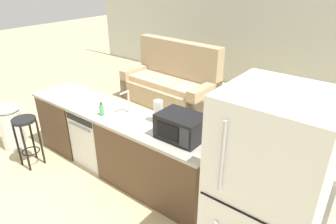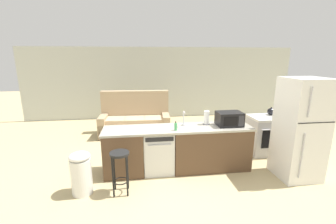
{
  "view_description": "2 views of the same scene",
  "coord_description": "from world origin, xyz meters",
  "px_view_note": "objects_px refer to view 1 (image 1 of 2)",
  "views": [
    {
      "loc": [
        2.84,
        -2.33,
        2.58
      ],
      "look_at": [
        0.62,
        0.5,
        0.85
      ],
      "focal_mm": 32.0,
      "sensor_mm": 36.0,
      "label": 1
    },
    {
      "loc": [
        -0.6,
        -4.16,
        2.25
      ],
      "look_at": [
        0.03,
        0.63,
        1.06
      ],
      "focal_mm": 24.0,
      "sensor_mm": 36.0,
      "label": 2
    }
  ],
  "objects_px": {
    "stove_range": "(297,187)",
    "bar_stool": "(26,132)",
    "trash_bin": "(11,126)",
    "refrigerator": "(263,210)",
    "paper_towel_roll": "(158,112)",
    "kettle": "(328,145)",
    "dishwasher": "(99,135)",
    "couch": "(172,84)",
    "soap_bottle": "(102,110)",
    "microwave": "(181,127)"
  },
  "relations": [
    {
      "from": "dishwasher",
      "to": "couch",
      "type": "relative_size",
      "value": 0.41
    },
    {
      "from": "dishwasher",
      "to": "kettle",
      "type": "xyz_separation_m",
      "value": [
        2.77,
        0.68,
        0.56
      ]
    },
    {
      "from": "dishwasher",
      "to": "soap_bottle",
      "type": "relative_size",
      "value": 4.77
    },
    {
      "from": "paper_towel_roll",
      "to": "microwave",
      "type": "bearing_deg",
      "value": -17.41
    },
    {
      "from": "bar_stool",
      "to": "trash_bin",
      "type": "distance_m",
      "value": 0.67
    },
    {
      "from": "bar_stool",
      "to": "trash_bin",
      "type": "height_order",
      "value": "same"
    },
    {
      "from": "stove_range",
      "to": "soap_bottle",
      "type": "xyz_separation_m",
      "value": [
        -2.28,
        -0.71,
        0.52
      ]
    },
    {
      "from": "paper_towel_roll",
      "to": "couch",
      "type": "distance_m",
      "value": 2.75
    },
    {
      "from": "paper_towel_roll",
      "to": "trash_bin",
      "type": "relative_size",
      "value": 0.38
    },
    {
      "from": "refrigerator",
      "to": "kettle",
      "type": "xyz_separation_m",
      "value": [
        0.17,
        1.23,
        0.04
      ]
    },
    {
      "from": "refrigerator",
      "to": "trash_bin",
      "type": "xyz_separation_m",
      "value": [
        -3.95,
        -0.06,
        -0.57
      ]
    },
    {
      "from": "soap_bottle",
      "to": "kettle",
      "type": "xyz_separation_m",
      "value": [
        2.45,
        0.84,
        0.01
      ]
    },
    {
      "from": "dishwasher",
      "to": "soap_bottle",
      "type": "distance_m",
      "value": 0.66
    },
    {
      "from": "paper_towel_roll",
      "to": "bar_stool",
      "type": "height_order",
      "value": "paper_towel_roll"
    },
    {
      "from": "dishwasher",
      "to": "stove_range",
      "type": "height_order",
      "value": "stove_range"
    },
    {
      "from": "bar_stool",
      "to": "dishwasher",
      "type": "bearing_deg",
      "value": 44.64
    },
    {
      "from": "stove_range",
      "to": "couch",
      "type": "bearing_deg",
      "value": 149.56
    },
    {
      "from": "dishwasher",
      "to": "stove_range",
      "type": "bearing_deg",
      "value": 11.91
    },
    {
      "from": "microwave",
      "to": "trash_bin",
      "type": "distance_m",
      "value": 2.93
    },
    {
      "from": "kettle",
      "to": "bar_stool",
      "type": "relative_size",
      "value": 0.28
    },
    {
      "from": "trash_bin",
      "to": "refrigerator",
      "type": "bearing_deg",
      "value": 0.87
    },
    {
      "from": "couch",
      "to": "paper_towel_roll",
      "type": "bearing_deg",
      "value": -56.21
    },
    {
      "from": "bar_stool",
      "to": "microwave",
      "type": "bearing_deg",
      "value": 17.82
    },
    {
      "from": "paper_towel_roll",
      "to": "kettle",
      "type": "xyz_separation_m",
      "value": [
        1.76,
        0.54,
        -0.05
      ]
    },
    {
      "from": "stove_range",
      "to": "soap_bottle",
      "type": "relative_size",
      "value": 5.11
    },
    {
      "from": "bar_stool",
      "to": "couch",
      "type": "distance_m",
      "value": 3.06
    },
    {
      "from": "couch",
      "to": "kettle",
      "type": "bearing_deg",
      "value": -27.33
    },
    {
      "from": "kettle",
      "to": "soap_bottle",
      "type": "bearing_deg",
      "value": -161.11
    },
    {
      "from": "dishwasher",
      "to": "paper_towel_roll",
      "type": "relative_size",
      "value": 2.98
    },
    {
      "from": "stove_range",
      "to": "trash_bin",
      "type": "relative_size",
      "value": 1.22
    },
    {
      "from": "stove_range",
      "to": "soap_bottle",
      "type": "bearing_deg",
      "value": -162.76
    },
    {
      "from": "paper_towel_roll",
      "to": "trash_bin",
      "type": "height_order",
      "value": "paper_towel_roll"
    },
    {
      "from": "microwave",
      "to": "refrigerator",
      "type": "bearing_deg",
      "value": -25.34
    },
    {
      "from": "dishwasher",
      "to": "couch",
      "type": "distance_m",
      "value": 2.41
    },
    {
      "from": "refrigerator",
      "to": "soap_bottle",
      "type": "relative_size",
      "value": 10.79
    },
    {
      "from": "refrigerator",
      "to": "bar_stool",
      "type": "bearing_deg",
      "value": -177.57
    },
    {
      "from": "kettle",
      "to": "bar_stool",
      "type": "bearing_deg",
      "value": -158.46
    },
    {
      "from": "microwave",
      "to": "kettle",
      "type": "height_order",
      "value": "microwave"
    },
    {
      "from": "refrigerator",
      "to": "trash_bin",
      "type": "distance_m",
      "value": 3.99
    },
    {
      "from": "stove_range",
      "to": "microwave",
      "type": "xyz_separation_m",
      "value": [
        -1.16,
        -0.55,
        0.59
      ]
    },
    {
      "from": "stove_range",
      "to": "couch",
      "type": "relative_size",
      "value": 0.44
    },
    {
      "from": "refrigerator",
      "to": "microwave",
      "type": "distance_m",
      "value": 1.28
    },
    {
      "from": "stove_range",
      "to": "bar_stool",
      "type": "bearing_deg",
      "value": -159.43
    },
    {
      "from": "dishwasher",
      "to": "bar_stool",
      "type": "distance_m",
      "value": 0.99
    },
    {
      "from": "refrigerator",
      "to": "kettle",
      "type": "bearing_deg",
      "value": 82.17
    },
    {
      "from": "paper_towel_roll",
      "to": "soap_bottle",
      "type": "distance_m",
      "value": 0.75
    },
    {
      "from": "stove_range",
      "to": "microwave",
      "type": "bearing_deg",
      "value": -154.6
    },
    {
      "from": "stove_range",
      "to": "microwave",
      "type": "relative_size",
      "value": 1.8
    },
    {
      "from": "soap_bottle",
      "to": "paper_towel_roll",
      "type": "bearing_deg",
      "value": 23.13
    },
    {
      "from": "bar_stool",
      "to": "kettle",
      "type": "bearing_deg",
      "value": 21.54
    }
  ]
}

